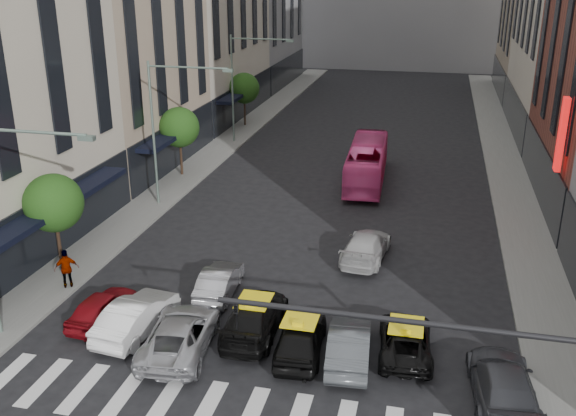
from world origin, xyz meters
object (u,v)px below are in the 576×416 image
Objects in this scene: bus at (367,163)px; streetlamp_far at (243,75)px; pedestrian_far at (67,269)px; car_white_front at (136,316)px; taxi_left at (254,317)px; car_red at (102,307)px; streetlamp_mid at (166,115)px; taxi_center at (301,336)px.

streetlamp_far is at bearing -38.20° from bus.
streetlamp_far is 4.75× the size of pedestrian_far.
car_white_front is 4.93m from taxi_left.
streetlamp_far is 30.54m from car_red.
bus reaches higher than taxi_left.
car_red is at bearing -79.29° from streetlamp_mid.
car_white_front reaches higher than car_red.
taxi_center is (8.86, -0.48, 0.09)m from car_red.
streetlamp_far is 1.74× the size of taxi_left.
taxi_left is 21.22m from bus.
taxi_left is at bearing -171.10° from car_red.
streetlamp_mid is at bearing -75.30° from car_red.
pedestrian_far is at bearing -91.74° from streetlamp_mid.
pedestrian_far is at bearing -17.16° from taxi_center.
taxi_left is (9.31, -29.40, -5.15)m from streetlamp_far.
streetlamp_far is at bearing -80.98° from car_red.
streetlamp_mid is 1.92× the size of car_white_front.
taxi_center is 2.35× the size of pedestrian_far.
pedestrian_far is (-3.00, 2.25, 0.43)m from car_red.
taxi_center is at bearing 87.47° from bus.
pedestrian_far is at bearing 56.07° from bus.
streetlamp_far is at bearing 90.00° from streetlamp_mid.
pedestrian_far is at bearing -11.44° from taxi_left.
car_white_front is at bearing 168.49° from car_red.
streetlamp_far reaches higher than bus.
car_red is 0.76× the size of taxi_left.
taxi_left is at bearing -29.88° from taxi_center.
taxi_left is 9.82m from pedestrian_far.
car_red is at bearing 65.24° from bus.
taxi_left is at bearing -161.00° from car_white_front.
pedestrian_far is at bearing -32.88° from car_red.
taxi_left is at bearing 81.53° from bus.
taxi_left is (9.31, -13.40, -5.15)m from streetlamp_mid.
streetlamp_far is (0.00, 16.00, 0.00)m from streetlamp_mid.
streetlamp_mid is at bearing -66.49° from car_white_front.
taxi_left is at bearing -55.22° from streetlamp_mid.
taxi_center is 12.17m from pedestrian_far.
car_white_front is at bearing -72.75° from streetlamp_mid.
car_red is (2.64, -13.98, -5.23)m from streetlamp_mid.
pedestrian_far is (-9.67, 1.68, 0.35)m from taxi_left.
pedestrian_far is at bearing -90.74° from streetlamp_far.
streetlamp_mid is 15.16m from car_red.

